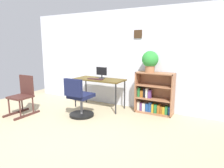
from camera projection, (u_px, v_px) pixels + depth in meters
ground_plane at (61, 137)px, 3.37m from camera, size 6.24×6.24×0.00m
wall_back at (120, 59)px, 5.00m from camera, size 5.20×0.12×2.31m
desk at (99, 81)px, 4.83m from camera, size 1.20×0.52×0.71m
monitor at (102, 73)px, 4.86m from camera, size 0.27×0.15×0.27m
keyboard at (95, 79)px, 4.74m from camera, size 0.38×0.11×0.02m
office_chair at (79, 101)px, 4.26m from camera, size 0.52×0.55×0.84m
rocking_chair at (23, 95)px, 4.43m from camera, size 0.42×0.64×0.85m
bookshelf_low at (154, 96)px, 4.52m from camera, size 0.82×0.30×0.91m
potted_plant_on_shelf at (150, 60)px, 4.38m from camera, size 0.35×0.35×0.46m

